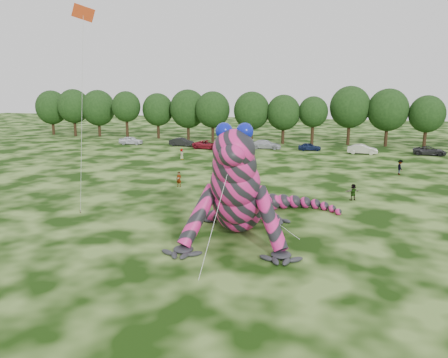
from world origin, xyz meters
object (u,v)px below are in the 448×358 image
inflatable_gecko (241,174)px  tree_6 (213,117)px  tree_8 (283,119)px  spectator_4 (182,154)px  tree_4 (158,116)px  car_4 (310,147)px  tree_1 (74,113)px  car_0 (131,140)px  tree_7 (252,117)px  car_2 (208,145)px  spectator_0 (179,179)px  tree_3 (127,115)px  tree_11 (387,118)px  tree_2 (99,113)px  tree_12 (426,122)px  spectator_2 (400,167)px  car_5 (362,149)px  tree_0 (52,113)px  spectator_5 (353,192)px  tree_10 (349,116)px  car_1 (182,142)px  tree_9 (313,121)px  flying_kite (83,31)px  car_3 (266,144)px  car_6 (430,151)px  tree_5 (188,115)px

inflatable_gecko → tree_6: 51.74m
tree_8 → spectator_4: bearing=-119.7°
tree_4 → car_4: (30.82, -9.02, -3.89)m
tree_1 → car_0: bearing=-27.5°
tree_7 → car_0: (-20.79, -7.85, -4.01)m
car_2 → spectator_0: (5.22, -27.62, 0.09)m
tree_3 → tree_11: tree_11 is taller
tree_2 → tree_12: (63.03, -1.02, -0.34)m
inflatable_gecko → spectator_2: inflatable_gecko is taller
car_5 → car_2: bearing=95.6°
car_2 → spectator_4: bearing=-172.8°
tree_0 → car_5: (64.04, -11.17, -4.00)m
tree_11 → spectator_5: tree_11 is taller
tree_12 → spectator_0: 49.04m
car_4 → car_5: (8.31, -1.62, 0.12)m
tree_1 → tree_7: 38.29m
spectator_2 → tree_0: bearing=57.8°
tree_10 → spectator_4: bearing=-136.2°
tree_10 → car_5: (2.09, -10.51, -4.50)m
spectator_0 → car_1: bearing=119.0°
tree_7 → tree_12: size_ratio=1.06×
tree_0 → tree_9: size_ratio=1.10×
tree_8 → spectator_2: bearing=-54.8°
tree_0 → tree_3: 18.97m
flying_kite → tree_11: size_ratio=1.63×
car_3 → car_4: bearing=-92.5°
tree_6 → spectator_4: tree_6 is taller
tree_1 → tree_3: size_ratio=1.04×
tree_12 → car_6: (-0.53, -8.20, -3.81)m
car_0 → spectator_4: 19.59m
spectator_0 → inflatable_gecko: bearing=-42.2°
tree_7 → car_4: size_ratio=2.53×
tree_7 → car_0: bearing=-159.3°
tree_7 → spectator_2: tree_7 is taller
tree_9 → spectator_2: (12.12, -24.98, -3.43)m
tree_7 → car_1: 14.00m
tree_0 → car_3: size_ratio=1.84×
tree_8 → tree_10: tree_10 is taller
tree_9 → car_2: tree_9 is taller
tree_4 → car_4: bearing=-16.3°
car_2 → spectator_5: size_ratio=3.33×
inflatable_gecko → tree_5: 55.39m
tree_5 → tree_3: bearing=-173.8°
tree_12 → spectator_5: 41.33m
tree_5 → tree_9: (24.19, -1.09, -0.56)m
inflatable_gecko → car_2: inflatable_gecko is taller
inflatable_gecko → tree_4: (-28.67, 51.04, 0.34)m
tree_5 → spectator_5: tree_5 is taller
tree_9 → tree_6: bearing=-178.0°
tree_7 → tree_9: size_ratio=1.09×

